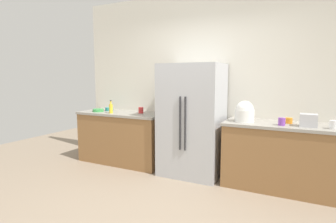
{
  "coord_description": "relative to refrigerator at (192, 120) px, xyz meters",
  "views": [
    {
      "loc": [
        1.42,
        -2.49,
        1.52
      ],
      "look_at": [
        -0.04,
        0.41,
        1.1
      ],
      "focal_mm": 28.92,
      "sensor_mm": 36.0,
      "label": 1
    }
  ],
  "objects": [
    {
      "name": "cup_b",
      "position": [
        1.36,
        0.08,
        0.08
      ],
      "size": [
        0.09,
        0.09,
        0.08
      ],
      "primitive_type": "cylinder",
      "color": "orange",
      "rests_on": "counter_right"
    },
    {
      "name": "ground_plane",
      "position": [
        0.1,
        -1.35,
        -0.86
      ],
      "size": [
        9.29,
        9.29,
        0.0
      ],
      "primitive_type": "plane",
      "color": "gray"
    },
    {
      "name": "cup_c",
      "position": [
        -0.97,
        0.08,
        0.09
      ],
      "size": [
        0.08,
        0.08,
        0.1
      ],
      "primitive_type": "cylinder",
      "color": "red",
      "rests_on": "counter_left"
    },
    {
      "name": "kitchen_back_panel",
      "position": [
        0.1,
        0.41,
        0.58
      ],
      "size": [
        4.64,
        0.1,
        2.87
      ],
      "primitive_type": "cube",
      "color": "silver",
      "rests_on": "ground_plane"
    },
    {
      "name": "bowl_a",
      "position": [
        -1.77,
        -0.09,
        0.06
      ],
      "size": [
        0.19,
        0.19,
        0.05
      ],
      "primitive_type": "cylinder",
      "color": "green",
      "rests_on": "counter_left"
    },
    {
      "name": "bottle_a",
      "position": [
        -1.43,
        -0.16,
        0.13
      ],
      "size": [
        0.06,
        0.06,
        0.23
      ],
      "color": "yellow",
      "rests_on": "counter_left"
    },
    {
      "name": "cup_a",
      "position": [
        1.86,
        -0.1,
        0.09
      ],
      "size": [
        0.09,
        0.09,
        0.1
      ],
      "primitive_type": "cylinder",
      "color": "white",
      "rests_on": "counter_right"
    },
    {
      "name": "counter_left",
      "position": [
        -1.32,
        0.03,
        -0.41
      ],
      "size": [
        1.57,
        0.67,
        0.9
      ],
      "color": "olive",
      "rests_on": "ground_plane"
    },
    {
      "name": "toaster",
      "position": [
        1.59,
        -0.07,
        0.12
      ],
      "size": [
        0.2,
        0.17,
        0.16
      ],
      "primitive_type": "cube",
      "color": "silver",
      "rests_on": "counter_right"
    },
    {
      "name": "rice_cooker",
      "position": [
        0.8,
        -0.04,
        0.17
      ],
      "size": [
        0.27,
        0.27,
        0.29
      ],
      "color": "white",
      "rests_on": "counter_right"
    },
    {
      "name": "cup_d",
      "position": [
        1.29,
        -0.12,
        0.09
      ],
      "size": [
        0.09,
        0.09,
        0.1
      ],
      "primitive_type": "cylinder",
      "color": "purple",
      "rests_on": "counter_right"
    },
    {
      "name": "counter_right",
      "position": [
        1.34,
        0.03,
        -0.41
      ],
      "size": [
        1.61,
        0.67,
        0.9
      ],
      "color": "olive",
      "rests_on": "ground_plane"
    },
    {
      "name": "bowl_b",
      "position": [
        -1.69,
        0.12,
        0.07
      ],
      "size": [
        0.15,
        0.15,
        0.06
      ],
      "primitive_type": "cylinder",
      "color": "teal",
      "rests_on": "counter_left"
    },
    {
      "name": "refrigerator",
      "position": [
        0.0,
        0.0,
        0.0
      ],
      "size": [
        0.92,
        0.71,
        1.72
      ],
      "color": "#B2B5BA",
      "rests_on": "ground_plane"
    }
  ]
}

